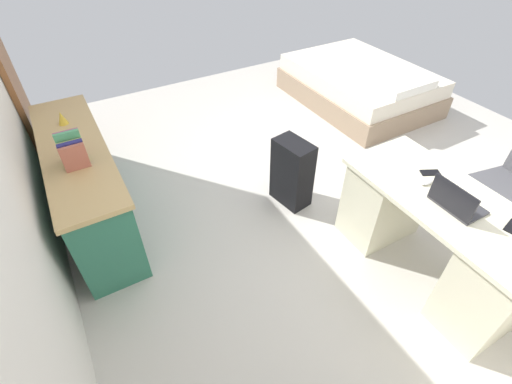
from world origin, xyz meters
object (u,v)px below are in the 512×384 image
(desk, at_px, (434,235))
(computer_mouse, at_px, (426,182))
(office_chair, at_px, (509,192))
(figurine_small, at_px, (62,118))
(bed, at_px, (359,85))
(cell_phone_by_mouse, at_px, (430,173))
(laptop, at_px, (456,202))
(credenza, at_px, (87,185))
(suitcase_black, at_px, (292,173))

(desk, height_order, computer_mouse, computer_mouse)
(computer_mouse, bearing_deg, office_chair, -101.68)
(office_chair, height_order, figurine_small, office_chair)
(office_chair, height_order, bed, office_chair)
(cell_phone_by_mouse, bearing_deg, figurine_small, 74.68)
(laptop, xyz_separation_m, computer_mouse, (0.26, -0.04, -0.03))
(office_chair, bearing_deg, figurine_small, 52.78)
(desk, relative_size, cell_phone_by_mouse, 10.65)
(computer_mouse, relative_size, figurine_small, 0.91)
(desk, bearing_deg, office_chair, -89.86)
(office_chair, xyz_separation_m, figurine_small, (2.26, 2.98, 0.41))
(computer_mouse, bearing_deg, desk, -176.30)
(laptop, bearing_deg, desk, -42.82)
(bed, bearing_deg, office_chair, 165.89)
(credenza, relative_size, cell_phone_by_mouse, 13.24)
(bed, distance_m, cell_phone_by_mouse, 2.61)
(bed, xyz_separation_m, suitcase_black, (-1.22, 1.93, 0.08))
(bed, distance_m, computer_mouse, 2.73)
(office_chair, distance_m, bed, 2.50)
(computer_mouse, bearing_deg, suitcase_black, 23.76)
(credenza, height_order, laptop, laptop)
(suitcase_black, bearing_deg, office_chair, -141.65)
(credenza, relative_size, computer_mouse, 18.00)
(credenza, height_order, figurine_small, figurine_small)
(credenza, height_order, cell_phone_by_mouse, credenza)
(credenza, relative_size, laptop, 5.75)
(credenza, bearing_deg, suitcase_black, -112.01)
(bed, relative_size, computer_mouse, 19.07)
(desk, distance_m, suitcase_black, 1.27)
(suitcase_black, height_order, figurine_small, figurine_small)
(credenza, distance_m, bed, 3.63)
(laptop, distance_m, cell_phone_by_mouse, 0.37)
(bed, bearing_deg, computer_mouse, 145.81)
(computer_mouse, xyz_separation_m, cell_phone_by_mouse, (0.06, -0.12, -0.01))
(bed, distance_m, laptop, 2.98)
(computer_mouse, bearing_deg, laptop, 170.98)
(office_chair, bearing_deg, laptop, 93.72)
(desk, relative_size, credenza, 0.80)
(credenza, bearing_deg, bed, -81.18)
(cell_phone_by_mouse, relative_size, figurine_small, 1.24)
(laptop, distance_m, computer_mouse, 0.27)
(cell_phone_by_mouse, bearing_deg, credenza, 80.92)
(desk, height_order, suitcase_black, desk)
(suitcase_black, bearing_deg, cell_phone_by_mouse, -159.33)
(bed, distance_m, figurine_small, 3.64)
(bed, xyz_separation_m, cell_phone_by_mouse, (-2.16, 1.39, 0.51))
(bed, bearing_deg, credenza, 98.82)
(office_chair, relative_size, suitcase_black, 1.45)
(credenza, distance_m, suitcase_black, 1.78)
(suitcase_black, relative_size, laptop, 2.07)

